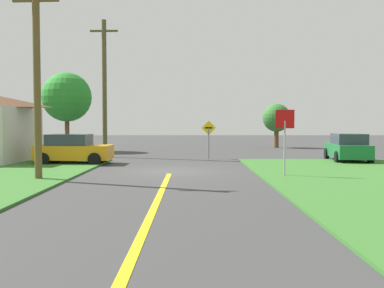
{
  "coord_description": "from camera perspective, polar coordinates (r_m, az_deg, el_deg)",
  "views": [
    {
      "loc": [
        0.99,
        -20.1,
        2.22
      ],
      "look_at": [
        1.09,
        3.77,
        1.08
      ],
      "focal_mm": 41.16,
      "sensor_mm": 36.0,
      "label": 1
    }
  ],
  "objects": [
    {
      "name": "direction_sign",
      "position": [
        27.36,
        1.95,
        1.17
      ],
      "size": [
        0.9,
        0.14,
        2.37
      ],
      "color": "slate",
      "rests_on": "ground"
    },
    {
      "name": "car_on_crossroad",
      "position": [
        26.83,
        19.3,
        -0.44
      ],
      "size": [
        2.37,
        4.56,
        1.62
      ],
      "rotation": [
        0.0,
        0.0,
        1.46
      ],
      "color": "#196B33",
      "rests_on": "ground"
    },
    {
      "name": "utility_pole_near",
      "position": [
        18.03,
        -19.67,
        7.86
      ],
      "size": [
        1.8,
        0.28,
        7.49
      ],
      "color": "brown",
      "rests_on": "ground"
    },
    {
      "name": "utility_pole_mid",
      "position": [
        29.31,
        -11.5,
        7.25
      ],
      "size": [
        1.8,
        0.3,
        8.87
      ],
      "color": "#4D4C29",
      "rests_on": "ground"
    },
    {
      "name": "lane_stripe_center",
      "position": [
        12.34,
        -4.88,
        -7.61
      ],
      "size": [
        0.2,
        14.0,
        0.01
      ],
      "primitive_type": "cube",
      "color": "yellow",
      "rests_on": "ground"
    },
    {
      "name": "parked_car_near_building",
      "position": [
        24.64,
        -15.41,
        -0.66
      ],
      "size": [
        4.02,
        2.23,
        1.62
      ],
      "rotation": [
        0.0,
        0.0,
        -0.03
      ],
      "color": "orange",
      "rests_on": "ground"
    },
    {
      "name": "ground_plane",
      "position": [
        20.24,
        -3.04,
        -3.57
      ],
      "size": [
        120.0,
        120.0,
        0.0
      ],
      "primitive_type": "plane",
      "color": "#3A3A3A"
    },
    {
      "name": "oak_tree_left",
      "position": [
        40.3,
        10.67,
        3.32
      ],
      "size": [
        2.52,
        2.52,
        3.95
      ],
      "color": "brown",
      "rests_on": "ground"
    },
    {
      "name": "pine_tree_center",
      "position": [
        35.92,
        -16.16,
        5.85
      ],
      "size": [
        3.85,
        3.85,
        6.18
      ],
      "color": "brown",
      "rests_on": "ground"
    },
    {
      "name": "stop_sign",
      "position": [
        18.34,
        11.71,
        1.83
      ],
      "size": [
        0.75,
        0.17,
        2.76
      ],
      "rotation": [
        0.0,
        0.0,
        2.96
      ],
      "color": "#9EA0A8",
      "rests_on": "ground"
    }
  ]
}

